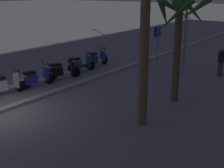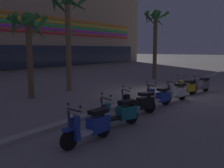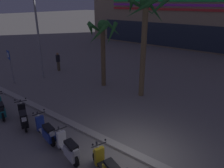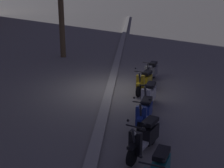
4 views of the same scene
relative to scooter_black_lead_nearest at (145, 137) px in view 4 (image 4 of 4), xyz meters
name	(u,v)px [view 4 (image 4 of 4)]	position (x,y,z in m)	size (l,w,h in m)	color
ground_plane	(112,90)	(5.22, 1.33, -0.46)	(200.00, 200.00, 0.00)	gray
curb_strip	(110,88)	(5.22, 1.41, -0.40)	(60.00, 0.36, 0.12)	#ADA89E
scooter_black_lead_nearest	(145,137)	(0.00, 0.00, 0.00)	(1.68, 0.95, 1.17)	black
scooter_blue_tail_end	(145,112)	(1.75, -0.02, -0.02)	(1.77, 0.69, 1.17)	black
scooter_white_gap_after_mid	(149,95)	(3.36, -0.22, 0.00)	(1.69, 0.72, 1.04)	black
scooter_yellow_mid_rear	(145,81)	(5.12, -0.09, -0.01)	(1.66, 0.81, 1.17)	black
scooter_grey_mid_front	(151,72)	(6.70, -0.45, -0.01)	(1.72, 0.77, 1.04)	black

